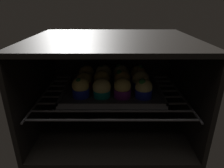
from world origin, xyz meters
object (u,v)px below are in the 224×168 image
object	(u,v)px
muffin_row0_col2	(122,88)
muffin_row2_col0	(87,74)
muffin_row1_col1	(102,80)
muffin_row0_col0	(81,87)
muffin_row0_col1	(102,89)
muffin_row2_col1	(103,74)
muffin_row0_col3	(144,89)
muffin_row2_col3	(138,75)
muffin_row1_col2	(122,80)
muffin_row1_col3	(140,81)
muffin_row1_col0	(84,81)
muffin_row2_col2	(121,74)
baking_tray	(112,90)

from	to	relation	value
muffin_row0_col2	muffin_row2_col0	size ratio (longest dim) A/B	1.00
muffin_row1_col1	muffin_row0_col0	bearing A→B (deg)	-134.69
muffin_row0_col1	muffin_row2_col1	world-z (taller)	muffin_row2_col1
muffin_row0_col3	muffin_row2_col3	bearing A→B (deg)	90.60
muffin_row0_col2	muffin_row1_col2	xyz separation A→B (cm)	(0.21, 7.56, 0.16)
muffin_row0_col3	muffin_row1_col3	xyz separation A→B (cm)	(-0.12, 7.80, 0.08)
muffin_row2_col0	muffin_row0_col3	bearing A→B (deg)	-34.03
muffin_row1_col3	muffin_row2_col3	bearing A→B (deg)	90.31
muffin_row0_col2	muffin_row2_col3	xyz separation A→B (cm)	(7.40, 14.86, -0.09)
muffin_row1_col2	muffin_row0_col3	bearing A→B (deg)	-46.80
muffin_row0_col3	muffin_row1_col0	bearing A→B (deg)	160.21
muffin_row0_col2	muffin_row0_col3	xyz separation A→B (cm)	(7.56, -0.26, -0.08)
muffin_row0_col2	muffin_row2_col3	bearing A→B (deg)	63.54
muffin_row0_col0	muffin_row0_col1	xyz separation A→B (cm)	(7.62, -0.15, -0.36)
muffin_row0_col3	muffin_row2_col2	xyz separation A→B (cm)	(-7.48, 15.05, 0.26)
muffin_row0_col1	muffin_row2_col1	xyz separation A→B (cm)	(-0.05, 15.11, 0.28)
muffin_row0_col1	muffin_row2_col3	size ratio (longest dim) A/B	0.93
muffin_row0_col1	muffin_row2_col3	world-z (taller)	muffin_row2_col3
muffin_row1_col0	muffin_row2_col3	bearing A→B (deg)	17.90
baking_tray	muffin_row1_col0	xyz separation A→B (cm)	(-10.92, 0.11, 3.63)
muffin_row1_col1	muffin_row2_col0	bearing A→B (deg)	135.13
muffin_row0_col1	muffin_row2_col3	bearing A→B (deg)	44.42
muffin_row1_col0	muffin_row1_col1	bearing A→B (deg)	1.06
muffin_row0_col2	muffin_row2_col2	world-z (taller)	muffin_row2_col2
muffin_row1_col1	muffin_row1_col3	bearing A→B (deg)	-1.25
baking_tray	muffin_row0_col2	size ratio (longest dim) A/B	5.06
muffin_row1_col2	muffin_row2_col0	distance (cm)	16.47
muffin_row2_col1	muffin_row0_col3	bearing A→B (deg)	-46.21
muffin_row0_col2	muffin_row2_col1	distance (cm)	17.16
muffin_row0_col2	muffin_row1_col1	size ratio (longest dim) A/B	0.99
baking_tray	muffin_row2_col3	distance (cm)	13.82
baking_tray	muffin_row0_col1	world-z (taller)	muffin_row0_col1
baking_tray	muffin_row2_col3	world-z (taller)	muffin_row2_col3
muffin_row0_col1	muffin_row2_col1	distance (cm)	15.12
muffin_row2_col3	muffin_row0_col1	bearing A→B (deg)	-135.58
muffin_row1_col0	muffin_row1_col3	world-z (taller)	muffin_row1_col3
muffin_row0_col1	muffin_row2_col2	distance (cm)	16.31
muffin_row1_col0	muffin_row1_col3	distance (cm)	22.11
muffin_row0_col0	muffin_row2_col2	world-z (taller)	muffin_row2_col2
muffin_row0_col0	muffin_row0_col2	bearing A→B (deg)	-1.78
muffin_row1_col0	muffin_row1_col3	size ratio (longest dim) A/B	0.92
muffin_row0_col3	muffin_row1_col3	bearing A→B (deg)	90.88
muffin_row1_col2	muffin_row0_col1	bearing A→B (deg)	-136.60
muffin_row0_col0	muffin_row1_col2	distance (cm)	16.84
muffin_row2_col0	muffin_row2_col3	bearing A→B (deg)	0.40
muffin_row0_col3	muffin_row1_col0	xyz separation A→B (cm)	(-22.23, 8.00, -0.18)
baking_tray	muffin_row2_col2	world-z (taller)	muffin_row2_col2
muffin_row1_col2	muffin_row2_col3	world-z (taller)	muffin_row1_col2
muffin_row2_col3	muffin_row0_col2	bearing A→B (deg)	-116.46
baking_tray	muffin_row0_col2	distance (cm)	9.34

